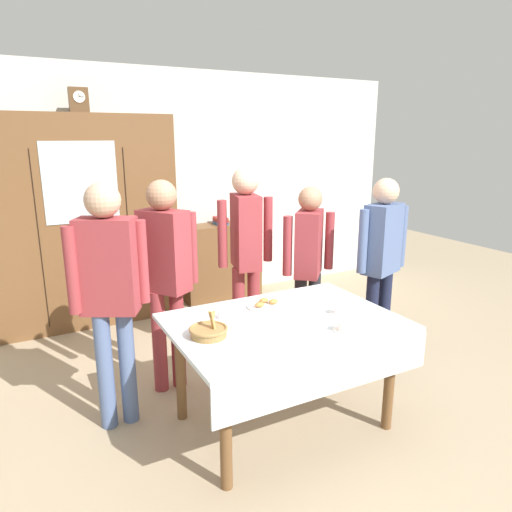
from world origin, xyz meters
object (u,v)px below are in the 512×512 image
bread_basket (209,331)px  spoon_far_right (315,294)px  bookshelf_low (221,261)px  person_near_right_end (382,252)px  wall_cabinet (82,223)px  spoon_front_edge (300,315)px  person_by_cabinet (246,245)px  tea_cup_front_edge (223,315)px  book_stack (221,221)px  tea_cup_mid_right (340,310)px  tea_cup_back_edge (344,327)px  mantel_clock (79,100)px  person_beside_shelf (309,256)px  person_behind_table_right (109,283)px  person_behind_table_left (165,266)px  dining_table (287,337)px  spoon_back_edge (191,320)px  pastry_plate (266,305)px

bread_basket → spoon_far_right: size_ratio=2.02×
bookshelf_low → person_near_right_end: 2.27m
wall_cabinet → spoon_front_edge: bearing=-67.6°
person_by_cabinet → person_near_right_end: person_by_cabinet is taller
wall_cabinet → tea_cup_front_edge: (0.55, -2.34, -0.29)m
book_stack → spoon_front_edge: (-0.54, -2.58, -0.20)m
tea_cup_mid_right → tea_cup_back_edge: same height
mantel_clock → book_stack: bearing=2.0°
person_beside_shelf → bread_basket: bearing=-147.4°
tea_cup_front_edge → bread_basket: bearing=-131.0°
person_near_right_end → person_behind_table_right: (-2.28, 0.06, 0.04)m
tea_cup_front_edge → person_beside_shelf: (1.10, 0.60, 0.13)m
tea_cup_back_edge → spoon_front_edge: size_ratio=1.09×
mantel_clock → bookshelf_low: size_ratio=0.25×
tea_cup_front_edge → wall_cabinet: bearing=103.2°
wall_cabinet → person_behind_table_right: bearing=-93.1°
spoon_front_edge → person_behind_table_left: size_ratio=0.07×
bookshelf_low → person_behind_table_right: (-1.70, -2.07, 0.57)m
bookshelf_low → book_stack: book_stack is taller
dining_table → tea_cup_mid_right: (0.39, -0.05, 0.14)m
spoon_far_right → person_behind_table_right: bearing=172.4°
wall_cabinet → person_by_cabinet: bearing=-53.0°
dining_table → person_beside_shelf: person_beside_shelf is taller
person_near_right_end → tea_cup_front_edge: bearing=-170.9°
spoon_far_right → person_near_right_end: (0.79, 0.14, 0.21)m
tea_cup_front_edge → spoon_back_edge: bearing=160.4°
tea_cup_back_edge → spoon_back_edge: tea_cup_back_edge is taller
tea_cup_mid_right → spoon_far_right: tea_cup_mid_right is taller
spoon_front_edge → person_behind_table_right: size_ratio=0.07×
mantel_clock → spoon_back_edge: 2.75m
tea_cup_mid_right → person_beside_shelf: person_beside_shelf is taller
person_by_cabinet → wall_cabinet: bearing=127.0°
mantel_clock → pastry_plate: mantel_clock is taller
bookshelf_low → person_behind_table_right: size_ratio=0.56×
bread_basket → person_behind_table_right: size_ratio=0.14×
spoon_far_right → person_near_right_end: person_near_right_end is taller
spoon_back_edge → spoon_front_edge: bearing=-20.5°
dining_table → spoon_far_right: size_ratio=12.54×
wall_cabinet → tea_cup_mid_right: bearing=-63.9°
bread_basket → person_behind_table_right: 0.75m
tea_cup_back_edge → person_behind_table_left: (-0.78, 1.16, 0.21)m
book_stack → person_by_cabinet: person_by_cabinet is taller
bookshelf_low → person_behind_table_left: (-1.23, -1.77, 0.55)m
bread_basket → spoon_far_right: bearing=18.4°
spoon_front_edge → person_near_right_end: 1.23m
person_near_right_end → bookshelf_low: bearing=105.5°
spoon_front_edge → spoon_far_right: 0.46m
bookshelf_low → person_near_right_end: person_near_right_end is taller
spoon_front_edge → person_near_right_end: person_near_right_end is taller
tea_cup_mid_right → person_by_cabinet: bearing=97.8°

